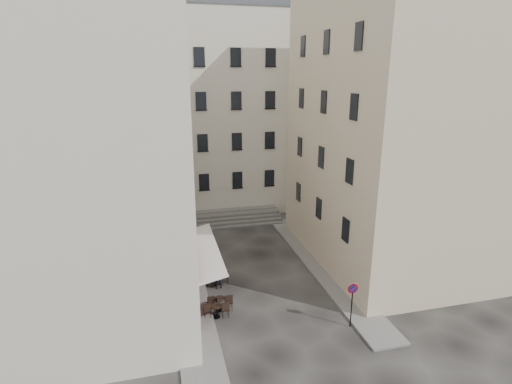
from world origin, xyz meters
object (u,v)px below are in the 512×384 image
object	(u,v)px
no_parking_sign	(352,296)
pedestrian	(218,277)
bistro_table_b	(220,303)
bistro_table_a	(216,310)

from	to	relation	value
no_parking_sign	pedestrian	distance (m)	8.26
no_parking_sign	bistro_table_b	world-z (taller)	no_parking_sign
no_parking_sign	bistro_table_a	bearing A→B (deg)	163.12
pedestrian	no_parking_sign	bearing A→B (deg)	123.96
bistro_table_b	no_parking_sign	bearing A→B (deg)	-25.94
no_parking_sign	pedestrian	xyz separation A→B (m)	(-6.07, 5.51, -1.01)
no_parking_sign	bistro_table_a	distance (m)	7.23
bistro_table_a	pedestrian	size ratio (longest dim) A/B	0.86
bistro_table_a	bistro_table_b	distance (m)	0.68
pedestrian	bistro_table_b	bearing A→B (deg)	68.83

